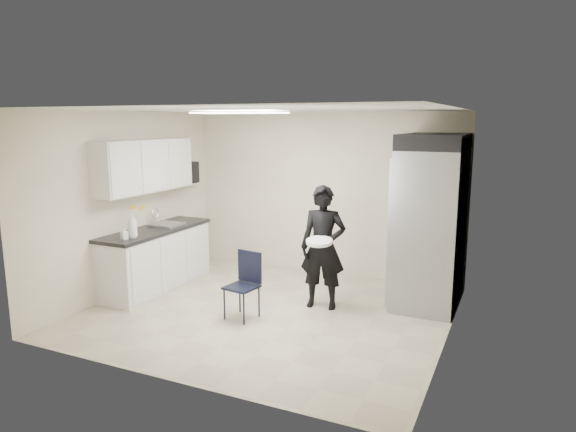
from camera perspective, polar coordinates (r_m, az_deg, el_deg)
The scene contains 21 objects.
floor at distance 6.84m, azimuth -2.30°, elevation -10.60°, with size 4.50×4.50×0.00m, color tan.
ceiling at distance 6.38m, azimuth -2.48°, elevation 11.74°, with size 4.50×4.50×0.00m, color silver.
back_wall at distance 8.29m, azimuth 3.91°, elevation 2.44°, with size 4.50×4.50×0.00m, color beige.
left_wall at distance 7.76m, azimuth -17.37°, elevation 1.42°, with size 4.00×4.00×0.00m, color beige.
right_wall at distance 5.83m, azimuth 17.73°, elevation -1.50°, with size 4.00×4.00×0.00m, color beige.
ceiling_panel at distance 7.01m, azimuth -5.41°, elevation 11.35°, with size 1.20×0.60×0.02m, color white.
lower_counter at distance 7.89m, azimuth -14.42°, elevation -4.75°, with size 0.60×1.90×0.86m, color silver.
countertop at distance 7.78m, azimuth -14.58°, elevation -1.51°, with size 0.64×1.95×0.05m, color black.
sink at distance 7.97m, azimuth -13.33°, elevation -1.30°, with size 0.42×0.40×0.14m, color gray.
faucet at distance 8.06m, azimuth -14.50°, elevation -0.12°, with size 0.02×0.02×0.24m, color silver.
upper_cabinets at distance 7.73m, azimuth -15.62°, elevation 5.41°, with size 0.35×1.80×0.75m, color silver.
towel_dispenser at distance 8.69m, azimuth -10.99°, elevation 4.77°, with size 0.22×0.30×0.35m, color black.
notice_sticker_left at distance 7.84m, azimuth -16.82°, elevation 0.95°, with size 0.00×0.12×0.07m, color yellow.
notice_sticker_right at distance 7.99m, azimuth -15.86°, elevation 0.89°, with size 0.00×0.12×0.07m, color yellow.
commercial_fridge at distance 7.18m, azimuth 15.57°, elevation -1.23°, with size 0.80×1.35×2.10m, color gray.
fridge_compressor at distance 7.04m, azimuth 16.03°, elevation 7.98°, with size 0.80×1.35×0.20m, color black.
folding_chair at distance 6.52m, azimuth -5.19°, elevation -7.88°, with size 0.36×0.36×0.82m, color black.
man_tuxedo at distance 6.79m, azimuth 3.91°, elevation -3.50°, with size 0.60×0.40×1.64m, color black.
bucket_lid at distance 6.52m, azimuth 3.49°, elevation -2.85°, with size 0.34×0.34×0.04m, color white.
soap_bottle_a at distance 7.22m, azimuth -16.89°, elevation -1.03°, with size 0.13×0.13×0.33m, color white.
soap_bottle_b at distance 7.16m, azimuth -17.74°, elevation -1.83°, with size 0.07×0.08×0.17m, color #B2B3BE.
Camera 1 is at (2.90, -5.68, 2.47)m, focal length 32.00 mm.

